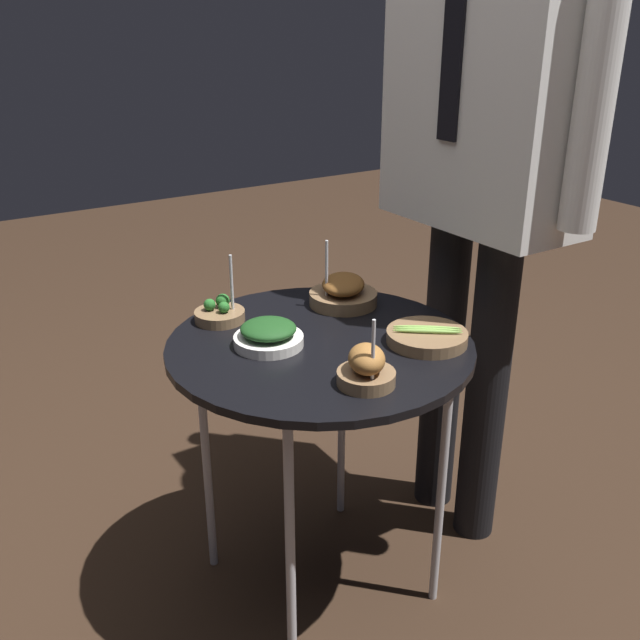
# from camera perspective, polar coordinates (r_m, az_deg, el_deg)

# --- Properties ---
(ground_plane) EXTENTS (8.00, 8.00, 0.00)m
(ground_plane) POSITION_cam_1_polar(r_m,az_deg,el_deg) (1.90, 0.00, -20.02)
(ground_plane) COLOR black
(serving_cart) EXTENTS (0.66, 0.66, 0.66)m
(serving_cart) POSITION_cam_1_polar(r_m,az_deg,el_deg) (1.54, 0.00, -3.31)
(serving_cart) COLOR black
(serving_cart) RESTS_ON ground_plane
(bowl_roast_mid_left) EXTENTS (0.11, 0.11, 0.15)m
(bowl_roast_mid_left) POSITION_cam_1_polar(r_m,az_deg,el_deg) (1.34, 3.74, -3.88)
(bowl_roast_mid_left) COLOR brown
(bowl_roast_mid_left) RESTS_ON serving_cart
(bowl_spinach_back_right) EXTENTS (0.15, 0.15, 0.06)m
(bowl_spinach_back_right) POSITION_cam_1_polar(r_m,az_deg,el_deg) (1.50, -4.14, -1.20)
(bowl_spinach_back_right) COLOR silver
(bowl_spinach_back_right) RESTS_ON serving_cart
(bowl_roast_front_center) EXTENTS (0.17, 0.16, 0.17)m
(bowl_roast_front_center) POSITION_cam_1_polar(r_m,az_deg,el_deg) (1.71, 1.86, 2.21)
(bowl_roast_front_center) COLOR brown
(bowl_roast_front_center) RESTS_ON serving_cart
(bowl_asparagus_front_left) EXTENTS (0.17, 0.17, 0.04)m
(bowl_asparagus_front_left) POSITION_cam_1_polar(r_m,az_deg,el_deg) (1.53, 8.55, -1.33)
(bowl_asparagus_front_left) COLOR brown
(bowl_asparagus_front_left) RESTS_ON serving_cart
(bowl_broccoli_front_right) EXTENTS (0.11, 0.11, 0.15)m
(bowl_broccoli_front_right) POSITION_cam_1_polar(r_m,az_deg,el_deg) (1.64, -8.01, 0.56)
(bowl_broccoli_front_right) COLOR brown
(bowl_broccoli_front_right) RESTS_ON serving_cart
(waiter_figure) EXTENTS (0.63, 0.24, 1.71)m
(waiter_figure) POSITION_cam_1_polar(r_m,az_deg,el_deg) (1.70, 13.20, 15.27)
(waiter_figure) COLOR black
(waiter_figure) RESTS_ON ground_plane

